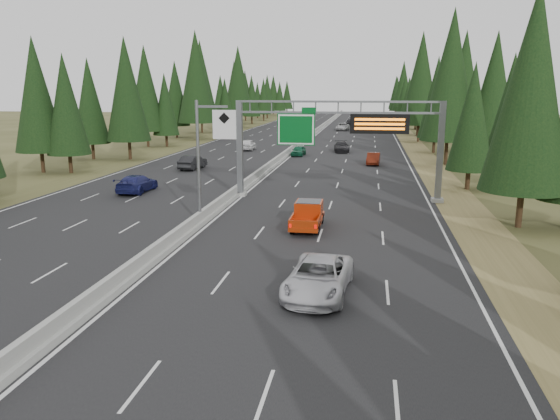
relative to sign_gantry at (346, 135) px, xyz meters
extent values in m
cube|color=black|center=(-8.92, 45.12, -5.23)|extent=(32.00, 260.00, 0.08)
cube|color=olive|center=(8.88, 45.12, -5.24)|extent=(3.60, 260.00, 0.06)
cube|color=#40421F|center=(-26.72, 45.12, -5.24)|extent=(3.60, 260.00, 0.06)
cube|color=gray|center=(-8.92, 45.12, -5.04)|extent=(0.70, 260.00, 0.30)
cube|color=gray|center=(-8.92, 45.12, -4.64)|extent=(0.30, 260.00, 0.60)
cube|color=slate|center=(-8.57, 0.12, -1.29)|extent=(0.45, 0.45, 7.80)
cube|color=gray|center=(-8.57, 0.12, -5.04)|extent=(0.90, 0.90, 0.30)
cube|color=slate|center=(7.28, 0.12, -1.29)|extent=(0.45, 0.45, 7.80)
cube|color=gray|center=(7.28, 0.12, -5.04)|extent=(0.90, 0.90, 0.30)
cube|color=slate|center=(-0.64, 0.12, 2.53)|extent=(15.85, 0.35, 0.16)
cube|color=slate|center=(-0.64, 0.12, 1.69)|extent=(15.85, 0.35, 0.16)
cube|color=#054C19|center=(-3.92, -0.13, 0.36)|extent=(3.00, 0.10, 2.50)
cube|color=silver|center=(-3.92, -0.19, 0.36)|extent=(2.85, 0.02, 2.35)
cube|color=#054C19|center=(-2.92, -0.13, 1.86)|extent=(1.10, 0.10, 0.45)
cube|color=black|center=(2.58, -0.18, 0.86)|extent=(4.50, 0.40, 1.50)
cube|color=orange|center=(2.58, -0.40, 1.21)|extent=(3.80, 0.02, 0.18)
cube|color=orange|center=(2.58, -0.40, 0.86)|extent=(3.80, 0.02, 0.18)
cube|color=orange|center=(2.58, -0.40, 0.51)|extent=(3.80, 0.02, 0.18)
cylinder|color=slate|center=(-8.92, -9.88, -1.19)|extent=(0.20, 0.20, 8.00)
cube|color=gray|center=(-8.92, -9.88, -5.09)|extent=(0.50, 0.50, 0.20)
cube|color=slate|center=(-7.92, -9.88, 2.41)|extent=(2.00, 0.15, 0.15)
cube|color=silver|center=(-7.12, -10.00, 1.31)|extent=(1.50, 0.06, 1.80)
cylinder|color=black|center=(11.54, -7.04, -4.06)|extent=(0.40, 0.40, 2.41)
cone|color=black|center=(11.54, -7.04, 3.48)|extent=(5.43, 5.43, 12.67)
cylinder|color=black|center=(10.58, 6.42, -4.38)|extent=(0.40, 0.40, 1.77)
cone|color=black|center=(10.58, 6.42, 1.16)|extent=(3.99, 3.99, 9.31)
cylinder|color=black|center=(14.28, 8.92, -4.31)|extent=(0.40, 0.40, 1.92)
cone|color=black|center=(14.28, 8.92, 1.68)|extent=(4.31, 4.31, 10.06)
cylinder|color=black|center=(10.92, 23.57, -3.84)|extent=(0.40, 0.40, 2.86)
cone|color=black|center=(10.92, 23.57, 5.09)|extent=(6.43, 6.43, 15.00)
cylinder|color=black|center=(15.46, 22.10, -4.06)|extent=(0.40, 0.40, 2.42)
cone|color=black|center=(15.46, 22.10, 3.52)|extent=(5.46, 5.46, 12.73)
cylinder|color=black|center=(10.89, 36.14, -4.21)|extent=(0.40, 0.40, 2.12)
cone|color=black|center=(10.89, 36.14, 2.43)|extent=(4.78, 4.78, 11.14)
cylinder|color=black|center=(14.56, 37.47, -3.93)|extent=(0.40, 0.40, 2.68)
cone|color=black|center=(14.56, 37.47, 4.44)|extent=(6.03, 6.03, 14.06)
cylinder|color=black|center=(10.12, 52.73, -3.81)|extent=(0.40, 0.40, 2.91)
cone|color=black|center=(10.12, 52.73, 5.29)|extent=(6.55, 6.55, 15.29)
cylinder|color=black|center=(15.30, 54.17, -4.01)|extent=(0.40, 0.40, 2.52)
cone|color=black|center=(15.30, 54.17, 3.85)|extent=(5.66, 5.66, 13.21)
cylinder|color=black|center=(11.08, 66.71, -3.87)|extent=(0.40, 0.40, 2.80)
cone|color=black|center=(11.08, 66.71, 4.89)|extent=(6.31, 6.31, 14.72)
cylinder|color=black|center=(15.36, 66.21, -4.27)|extent=(0.40, 0.40, 2.00)
cone|color=black|center=(15.36, 66.21, 2.00)|extent=(4.51, 4.51, 10.52)
cylinder|color=black|center=(12.00, 83.58, -4.28)|extent=(0.40, 0.40, 1.98)
cone|color=black|center=(12.00, 83.58, 1.89)|extent=(4.45, 4.45, 10.37)
cylinder|color=black|center=(14.24, 80.39, -4.28)|extent=(0.40, 0.40, 1.98)
cone|color=black|center=(14.24, 80.39, 1.90)|extent=(4.45, 4.45, 10.39)
cylinder|color=black|center=(11.19, 97.78, -4.33)|extent=(0.40, 0.40, 1.89)
cone|color=black|center=(11.19, 97.78, 1.56)|extent=(4.24, 4.24, 9.90)
cylinder|color=black|center=(15.10, 98.06, -4.26)|extent=(0.40, 0.40, 2.03)
cone|color=black|center=(15.10, 98.06, 2.08)|extent=(4.56, 4.56, 10.64)
cylinder|color=black|center=(11.00, 109.56, -4.24)|extent=(0.40, 0.40, 2.06)
cone|color=black|center=(11.00, 109.56, 2.22)|extent=(4.65, 4.65, 10.84)
cylinder|color=black|center=(15.24, 111.80, -4.10)|extent=(0.40, 0.40, 2.33)
cone|color=black|center=(15.24, 111.80, 3.17)|extent=(5.24, 5.24, 12.22)
cylinder|color=black|center=(11.37, 126.52, -3.90)|extent=(0.40, 0.40, 2.75)
cone|color=black|center=(11.37, 126.52, 4.69)|extent=(6.18, 6.18, 14.42)
cylinder|color=black|center=(15.56, 125.37, -4.27)|extent=(0.40, 0.40, 2.01)
cone|color=black|center=(15.56, 125.37, 2.00)|extent=(4.51, 4.51, 10.53)
cylinder|color=black|center=(10.25, 139.13, -4.24)|extent=(0.40, 0.40, 2.07)
cone|color=black|center=(10.25, 139.13, 2.22)|extent=(4.65, 4.65, 10.84)
cylinder|color=black|center=(15.44, 139.28, -4.07)|extent=(0.40, 0.40, 2.41)
cone|color=black|center=(15.44, 139.28, 3.45)|extent=(5.41, 5.41, 12.63)
cylinder|color=black|center=(10.64, 155.71, -4.18)|extent=(0.40, 0.40, 2.17)
cone|color=black|center=(10.64, 155.71, 2.60)|extent=(4.88, 4.88, 11.40)
cylinder|color=black|center=(15.35, 156.70, -4.26)|extent=(0.40, 0.40, 2.02)
cone|color=black|center=(15.35, 156.70, 2.07)|extent=(4.55, 4.55, 10.62)
cylinder|color=black|center=(-29.56, 10.25, -4.27)|extent=(0.40, 0.40, 2.00)
cone|color=black|center=(-29.56, 10.25, 1.97)|extent=(4.49, 4.49, 10.48)
cylinder|color=black|center=(-32.69, 10.09, -4.13)|extent=(0.40, 0.40, 2.27)
cone|color=black|center=(-32.69, 10.09, 2.96)|extent=(5.11, 5.11, 11.92)
cylinder|color=black|center=(-28.06, 21.85, -4.05)|extent=(0.40, 0.40, 2.43)
cone|color=black|center=(-28.06, 21.85, 3.53)|extent=(5.46, 5.46, 12.74)
cylinder|color=black|center=(-33.04, 21.80, -4.25)|extent=(0.40, 0.40, 2.03)
cone|color=black|center=(-33.04, 21.80, 2.08)|extent=(4.56, 4.56, 10.64)
cylinder|color=black|center=(-29.47, 38.48, -4.37)|extent=(0.40, 0.40, 1.81)
cone|color=black|center=(-29.47, 38.48, 1.28)|extent=(4.06, 4.06, 9.48)
cylinder|color=black|center=(-32.22, 37.72, -4.04)|extent=(0.40, 0.40, 2.46)
cone|color=black|center=(-32.22, 37.72, 3.66)|extent=(5.54, 5.54, 12.93)
cylinder|color=black|center=(-28.34, 51.01, -3.76)|extent=(0.40, 0.40, 3.01)
cone|color=black|center=(-28.34, 51.01, 5.66)|extent=(6.78, 6.78, 15.82)
cylinder|color=black|center=(-33.36, 54.10, -4.15)|extent=(0.40, 0.40, 2.23)
cone|color=black|center=(-33.36, 54.10, 2.81)|extent=(5.02, 5.02, 11.71)
cylinder|color=black|center=(-27.97, 68.75, -4.38)|extent=(0.40, 0.40, 1.78)
cone|color=black|center=(-27.97, 68.75, 1.17)|extent=(4.00, 4.00, 9.33)
cylinder|color=black|center=(-32.39, 66.54, -3.78)|extent=(0.40, 0.40, 2.97)
cone|color=black|center=(-32.39, 66.54, 5.49)|extent=(6.68, 6.68, 15.58)
cylinder|color=black|center=(-28.28, 82.16, -3.78)|extent=(0.40, 0.40, 2.97)
cone|color=black|center=(-28.28, 82.16, 5.49)|extent=(6.68, 6.68, 15.59)
cylinder|color=black|center=(-32.87, 83.28, -4.29)|extent=(0.40, 0.40, 1.95)
cone|color=black|center=(-32.87, 83.28, 1.79)|extent=(4.38, 4.38, 10.23)
cylinder|color=black|center=(-28.36, 96.99, -4.27)|extent=(0.40, 0.40, 1.99)
cone|color=black|center=(-28.36, 96.99, 1.95)|extent=(4.48, 4.48, 10.45)
cylinder|color=black|center=(-32.70, 96.19, -3.99)|extent=(0.40, 0.40, 2.56)
cone|color=black|center=(-32.70, 96.19, 4.01)|extent=(5.76, 5.76, 13.44)
cylinder|color=black|center=(-28.06, 111.62, -4.31)|extent=(0.40, 0.40, 1.91)
cone|color=black|center=(-28.06, 111.62, 1.66)|extent=(4.30, 4.30, 10.03)
cylinder|color=black|center=(-33.56, 112.41, -4.13)|extent=(0.40, 0.40, 2.27)
cone|color=black|center=(-33.56, 112.41, 2.96)|extent=(5.11, 5.11, 11.92)
cylinder|color=black|center=(-29.87, 127.11, -4.20)|extent=(0.40, 0.40, 2.13)
cone|color=black|center=(-29.87, 127.11, 2.47)|extent=(4.80, 4.80, 11.20)
cylinder|color=black|center=(-32.83, 126.37, -4.39)|extent=(0.40, 0.40, 1.77)
cone|color=black|center=(-32.83, 126.37, 1.13)|extent=(3.97, 3.97, 9.27)
cylinder|color=black|center=(-28.07, 140.18, -4.35)|extent=(0.40, 0.40, 1.84)
cone|color=black|center=(-28.07, 140.18, 1.41)|extent=(4.15, 4.15, 9.68)
cylinder|color=black|center=(-32.60, 141.30, -4.27)|extent=(0.40, 0.40, 2.00)
cone|color=black|center=(-32.60, 141.30, 1.98)|extent=(4.50, 4.50, 10.50)
cylinder|color=black|center=(-27.98, 156.00, -4.31)|extent=(0.40, 0.40, 1.92)
cone|color=black|center=(-27.98, 156.00, 1.68)|extent=(4.31, 4.31, 10.06)
cylinder|color=black|center=(-32.89, 155.62, -4.15)|extent=(0.40, 0.40, 2.23)
cone|color=black|center=(-32.89, 155.62, 2.83)|extent=(5.03, 5.03, 11.73)
imported|color=silver|center=(-0.13, -21.10, -4.43)|extent=(2.97, 5.67, 1.52)
cylinder|color=black|center=(-2.62, -11.33, -4.83)|extent=(0.27, 0.71, 0.71)
cylinder|color=black|center=(-1.11, -11.33, -4.83)|extent=(0.27, 0.71, 0.71)
cylinder|color=black|center=(-2.62, -8.41, -4.83)|extent=(0.27, 0.71, 0.71)
cylinder|color=black|center=(-1.11, -8.41, -4.83)|extent=(0.27, 0.71, 0.71)
cube|color=#AA2D0A|center=(-1.86, -9.82, -4.70)|extent=(1.77, 4.97, 0.27)
cube|color=#AA2D0A|center=(-1.86, -9.03, -4.08)|extent=(1.69, 1.95, 0.98)
cube|color=black|center=(-1.86, -9.03, -3.81)|extent=(1.51, 1.69, 0.49)
cube|color=#AA2D0A|center=(-2.71, -11.16, -4.39)|extent=(0.09, 2.13, 0.53)
cube|color=#AA2D0A|center=(-1.02, -11.16, -4.39)|extent=(0.09, 2.13, 0.53)
cube|color=#AA2D0A|center=(-1.86, -12.22, -4.39)|extent=(1.77, 0.09, 0.53)
imported|color=#145938|center=(-7.42, 29.05, -4.53)|extent=(1.81, 3.99, 1.33)
imported|color=#5C1B0D|center=(2.42, 21.64, -4.50)|extent=(1.69, 4.25, 1.38)
imported|color=black|center=(-1.96, 34.53, -4.47)|extent=(2.48, 5.13, 1.44)
imported|color=#B8B8B8|center=(-3.89, 76.94, -4.41)|extent=(2.85, 5.75, 1.57)
imported|color=black|center=(-2.94, 94.42, -4.38)|extent=(2.11, 4.80, 1.61)
imported|color=black|center=(-17.41, 14.53, -4.42)|extent=(2.07, 4.79, 1.53)
imported|color=navy|center=(-17.76, 0.37, -4.43)|extent=(2.15, 5.22, 1.51)
imported|color=white|center=(-15.62, 34.75, -4.39)|extent=(1.99, 4.71, 1.59)
imported|color=black|center=(-23.42, 54.12, -4.44)|extent=(2.86, 5.57, 1.51)
camera|label=1|loc=(1.80, -43.30, 3.43)|focal=35.00mm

